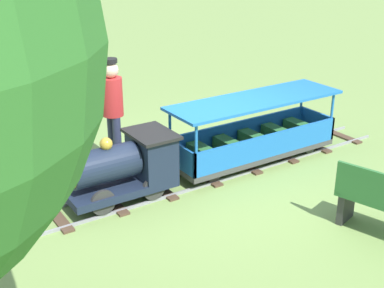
# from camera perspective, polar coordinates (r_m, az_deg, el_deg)

# --- Properties ---
(ground_plane) EXTENTS (60.00, 60.00, 0.00)m
(ground_plane) POSITION_cam_1_polar(r_m,az_deg,el_deg) (7.35, 1.57, -3.59)
(ground_plane) COLOR #75934C
(track) EXTENTS (0.76, 6.40, 0.04)m
(track) POSITION_cam_1_polar(r_m,az_deg,el_deg) (7.32, 1.31, -3.54)
(track) COLOR gray
(track) RESTS_ON ground_plane
(locomotive) EXTENTS (0.72, 1.45, 1.07)m
(locomotive) POSITION_cam_1_polar(r_m,az_deg,el_deg) (6.58, -7.35, -2.35)
(locomotive) COLOR #192338
(locomotive) RESTS_ON ground_plane
(passenger_car) EXTENTS (0.82, 2.70, 0.97)m
(passenger_car) POSITION_cam_1_polar(r_m,az_deg,el_deg) (7.66, 6.90, 0.80)
(passenger_car) COLOR #3F3F3F
(passenger_car) RESTS_ON ground_plane
(conductor_person) EXTENTS (0.30, 0.30, 1.62)m
(conductor_person) POSITION_cam_1_polar(r_m,az_deg,el_deg) (7.39, -8.77, 4.30)
(conductor_person) COLOR #282D47
(conductor_person) RESTS_ON ground_plane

